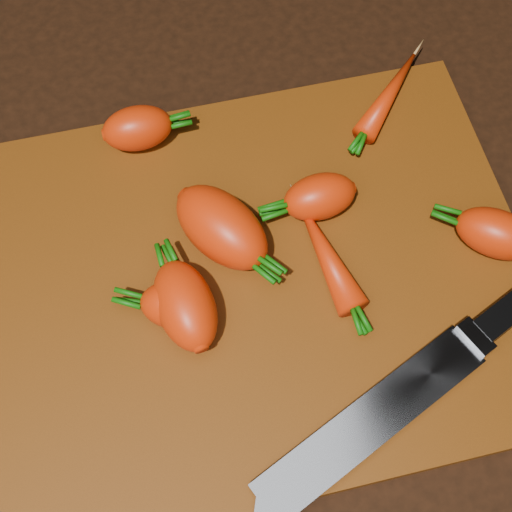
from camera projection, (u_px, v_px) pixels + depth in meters
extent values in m
cube|color=black|center=(258.00, 282.00, 0.67)|extent=(2.00, 2.00, 0.01)
cube|color=#7B3A0C|center=(258.00, 277.00, 0.66)|extent=(0.50, 0.40, 0.01)
ellipsoid|color=red|center=(137.00, 128.00, 0.70)|extent=(0.07, 0.05, 0.04)
ellipsoid|color=red|center=(176.00, 305.00, 0.62)|extent=(0.07, 0.06, 0.04)
ellipsoid|color=red|center=(222.00, 227.00, 0.64)|extent=(0.10, 0.12, 0.06)
ellipsoid|color=red|center=(185.00, 305.00, 0.61)|extent=(0.06, 0.09, 0.05)
ellipsoid|color=red|center=(320.00, 197.00, 0.66)|extent=(0.07, 0.05, 0.04)
ellipsoid|color=red|center=(497.00, 234.00, 0.65)|extent=(0.09, 0.08, 0.04)
ellipsoid|color=red|center=(389.00, 94.00, 0.73)|extent=(0.10, 0.10, 0.02)
ellipsoid|color=red|center=(326.00, 255.00, 0.64)|extent=(0.05, 0.12, 0.03)
cube|color=gray|center=(263.00, 507.00, 0.55)|extent=(0.22, 0.13, 0.00)
cube|color=gray|center=(377.00, 416.00, 0.59)|extent=(0.03, 0.04, 0.02)
cube|color=black|center=(439.00, 367.00, 0.60)|extent=(0.13, 0.07, 0.02)
cylinder|color=#B2B2B7|center=(425.00, 377.00, 0.59)|extent=(0.01, 0.01, 0.00)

